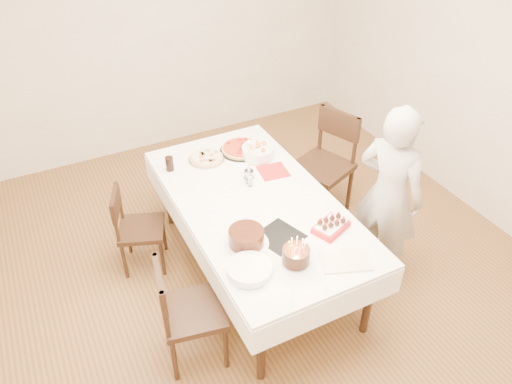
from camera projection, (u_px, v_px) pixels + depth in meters
name	position (u px, v px, depth m)	size (l,w,h in m)	color
floor	(268.00, 273.00, 4.29)	(5.00, 5.00, 0.00)	brown
wall_back	(159.00, 29.00, 5.27)	(4.50, 0.04, 2.70)	beige
wall_right	(500.00, 77.00, 4.30)	(0.04, 5.00, 2.70)	beige
dining_table	(256.00, 237.00, 4.10)	(1.14, 2.14, 0.75)	white
chair_right_savory	(322.00, 167.00, 4.68)	(0.52, 0.52, 1.02)	#321E10
chair_left_savory	(141.00, 229.00, 4.16)	(0.40, 0.40, 0.78)	#321E10
chair_left_dessert	(193.00, 312.00, 3.39)	(0.45, 0.45, 0.89)	#321E10
person	(389.00, 195.00, 3.90)	(0.57, 0.37, 1.55)	beige
pizza_white	(206.00, 158.00, 4.33)	(0.32, 0.32, 0.04)	beige
pizza_pepperoni	(241.00, 149.00, 4.45)	(0.38, 0.38, 0.04)	red
red_placemat	(273.00, 171.00, 4.20)	(0.24, 0.24, 0.01)	#B21E1E
pasta_bowl	(258.00, 152.00, 4.35)	(0.28, 0.28, 0.09)	white
taper_candle	(249.00, 159.00, 4.02)	(0.08, 0.08, 0.37)	white
shaker_pair	(250.00, 181.00, 4.01)	(0.09, 0.09, 0.10)	white
cola_glass	(170.00, 164.00, 4.18)	(0.07, 0.07, 0.13)	black
layer_cake	(246.00, 238.00, 3.45)	(0.32, 0.32, 0.13)	#39180E
cake_board	(279.00, 237.00, 3.55)	(0.29, 0.29, 0.01)	black
birthday_cake	(296.00, 252.00, 3.29)	(0.19, 0.19, 0.17)	#35160E
strawberry_box	(331.00, 226.00, 3.59)	(0.26, 0.17, 0.07)	#AB1318
box_lid	(345.00, 261.00, 3.35)	(0.33, 0.22, 0.03)	beige
plate_stack	(250.00, 270.00, 3.25)	(0.30, 0.30, 0.06)	white
china_plate	(250.00, 276.00, 3.24)	(0.26, 0.26, 0.01)	white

